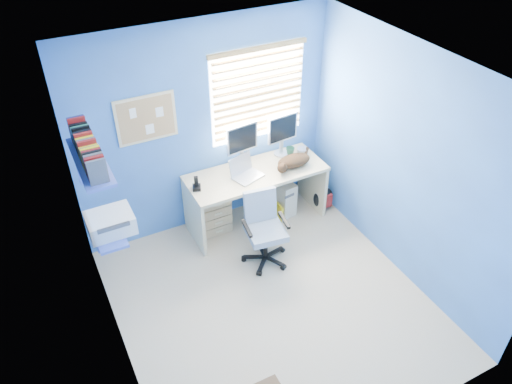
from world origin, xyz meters
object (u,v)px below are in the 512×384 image
cat (294,161)px  desk (256,197)px  tower_pc (280,195)px  laptop (248,169)px  office_chair (264,237)px

cat → desk: bearing=145.6°
desk → tower_pc: desk is taller
laptop → office_chair: laptop is taller
desk → tower_pc: 0.42m
office_chair → cat: bearing=38.6°
cat → office_chair: size_ratio=0.50×
cat → tower_pc: cat is taller
tower_pc → office_chair: office_chair is taller
desk → tower_pc: size_ratio=3.66×
desk → cat: 0.64m
cat → laptop: bearing=153.5°
desk → office_chair: 0.67m
tower_pc → laptop: bearing=-174.5°
desk → office_chair: bearing=-109.3°
tower_pc → desk: bearing=-177.4°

